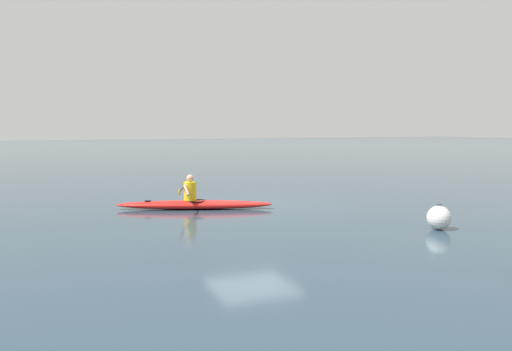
% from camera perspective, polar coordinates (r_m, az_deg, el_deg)
% --- Properties ---
extents(ground_plane, '(160.00, 160.00, 0.00)m').
position_cam_1_polar(ground_plane, '(15.58, -0.43, -3.35)').
color(ground_plane, '#283D4C').
extents(kayak, '(4.42, 2.05, 0.25)m').
position_cam_1_polar(kayak, '(15.07, -6.73, -3.19)').
color(kayak, red).
rests_on(kayak, ground).
extents(kayaker, '(0.84, 2.29, 0.74)m').
position_cam_1_polar(kayaker, '(15.02, -7.31, -1.52)').
color(kayaker, yellow).
rests_on(kayaker, kayak).
extents(mooring_buoy_red_near, '(0.55, 0.55, 0.59)m').
position_cam_1_polar(mooring_buoy_red_near, '(12.75, 19.42, -4.38)').
color(mooring_buoy_red_near, silver).
rests_on(mooring_buoy_red_near, ground).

